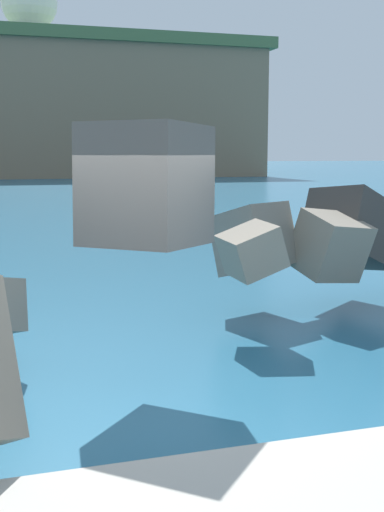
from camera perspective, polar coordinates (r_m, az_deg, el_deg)
name	(u,v)px	position (r m, az deg, el deg)	size (l,w,h in m)	color
ground_plane	(146,400)	(7.06, -3.91, -12.15)	(400.00, 400.00, 0.00)	#235B7A
breakwater_jetty	(141,246)	(8.04, -4.37, 0.86)	(30.93, 6.66, 3.10)	gray
boat_near_left	(137,180)	(48.57, -4.70, 6.46)	(1.89, 5.02, 2.01)	#1E6656
radar_dome	(29,9)	(88.04, -13.71, 19.83)	(6.73, 6.73, 8.97)	silver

